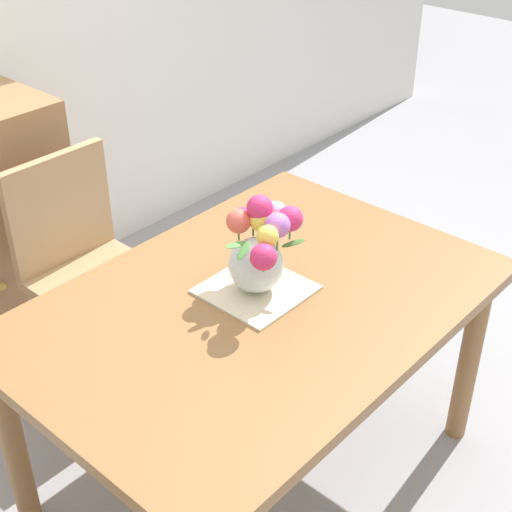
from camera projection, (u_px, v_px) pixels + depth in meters
name	position (u px, v px, depth m)	size (l,w,h in m)	color
ground_plane	(257.00, 473.00, 2.52)	(12.00, 12.00, 0.00)	#939399
dining_table	(257.00, 325.00, 2.19)	(1.40, 0.97, 0.72)	olive
chair_far	(84.00, 260.00, 2.70)	(0.42, 0.42, 0.90)	tan
placemat	(256.00, 289.00, 2.17)	(0.28, 0.28, 0.01)	beige
flower_vase	(260.00, 246.00, 2.11)	(0.25, 0.25, 0.28)	silver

